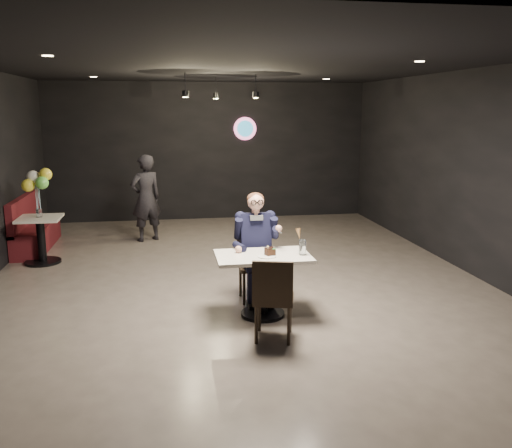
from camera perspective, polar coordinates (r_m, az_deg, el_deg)
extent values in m
plane|color=slate|center=(7.98, -2.19, -5.65)|extent=(9.00, 9.00, 0.00)
cube|color=black|center=(9.60, -3.89, 14.72)|extent=(1.40, 1.20, 0.36)
cube|color=white|center=(6.45, 0.72, -6.47)|extent=(1.10, 0.70, 0.75)
cube|color=black|center=(6.94, -0.07, -4.39)|extent=(0.42, 0.46, 0.92)
cube|color=black|center=(5.80, 1.88, -7.71)|extent=(0.53, 0.55, 0.92)
cube|color=black|center=(6.87, -0.07, -2.31)|extent=(0.60, 0.80, 1.44)
cylinder|color=white|center=(6.24, 1.14, -3.43)|extent=(0.21, 0.21, 0.01)
cube|color=black|center=(6.28, 1.49, -2.93)|extent=(0.13, 0.12, 0.08)
ellipsoid|color=#2D8A3B|center=(6.25, 1.87, -2.61)|extent=(0.06, 0.04, 0.01)
cylinder|color=silver|center=(6.33, 4.92, -2.46)|extent=(0.08, 0.08, 0.18)
cone|color=#B4784A|center=(6.32, 4.55, -1.04)|extent=(0.08, 0.08, 0.13)
cube|color=#4F1017|center=(10.28, -22.19, 0.16)|extent=(0.47, 1.87, 0.94)
cube|color=white|center=(9.27, -21.68, -1.42)|extent=(0.65, 0.65, 0.81)
cylinder|color=silver|center=(9.19, -21.87, 1.10)|extent=(0.09, 0.09, 0.14)
cube|color=yellow|center=(9.13, -22.06, 3.44)|extent=(0.36, 0.36, 0.60)
imported|color=black|center=(10.24, -11.51, 2.69)|extent=(0.70, 0.60, 1.61)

